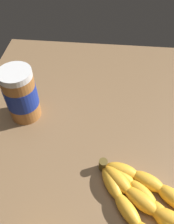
{
  "coord_description": "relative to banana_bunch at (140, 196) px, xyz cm",
  "views": [
    {
      "loc": [
        37.04,
        0.73,
        49.72
      ],
      "look_at": [
        -2.65,
        -3.14,
        3.83
      ],
      "focal_mm": 36.61,
      "sensor_mm": 36.0,
      "label": 1
    }
  ],
  "objects": [
    {
      "name": "ground_plane",
      "position": [
        -17.74,
        -10.07,
        -3.49
      ],
      "size": [
        83.16,
        74.31,
        3.67
      ],
      "primitive_type": "cube",
      "color": "brown"
    },
    {
      "name": "banana_bunch",
      "position": [
        0.0,
        0.0,
        0.0
      ],
      "size": [
        19.8,
        20.13,
        3.53
      ],
      "color": "gold",
      "rests_on": "ground_plane"
    },
    {
      "name": "peanut_butter_jar",
      "position": [
        -21.37,
        -30.68,
        5.98
      ],
      "size": [
        8.54,
        8.54,
        15.35
      ],
      "color": "#9E602D",
      "rests_on": "ground_plane"
    }
  ]
}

